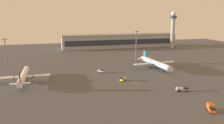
# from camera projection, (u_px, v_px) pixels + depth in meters

# --- Properties ---
(ground_plane) EXTENTS (416.00, 416.00, 0.00)m
(ground_plane) POSITION_uv_depth(u_px,v_px,m) (136.00, 82.00, 133.09)
(ground_plane) COLOR #4C4C51
(terminal_building) EXTENTS (142.44, 22.40, 16.40)m
(terminal_building) POSITION_uv_depth(u_px,v_px,m) (120.00, 41.00, 277.64)
(terminal_building) COLOR #9EA3AD
(terminal_building) RESTS_ON ground
(control_tower) EXTENTS (8.00, 8.00, 44.22)m
(control_tower) POSITION_uv_depth(u_px,v_px,m) (173.00, 27.00, 268.26)
(control_tower) COLOR #A8A8B2
(control_tower) RESTS_ON ground
(airplane_far_stand) EXTENTS (30.54, 39.31, 10.11)m
(airplane_far_stand) POSITION_uv_depth(u_px,v_px,m) (24.00, 76.00, 132.08)
(airplane_far_stand) COLOR white
(airplane_far_stand) RESTS_ON ground
(airplane_taxiway_distant) EXTENTS (33.38, 42.86, 10.99)m
(airplane_taxiway_distant) POSITION_uv_depth(u_px,v_px,m) (155.00, 63.00, 166.85)
(airplane_taxiway_distant) COLOR silver
(airplane_taxiway_distant) RESTS_ON ground
(cargo_loader) EXTENTS (4.41, 4.20, 2.25)m
(cargo_loader) POSITION_uv_depth(u_px,v_px,m) (123.00, 79.00, 134.87)
(cargo_loader) COLOR yellow
(cargo_loader) RESTS_ON ground
(maintenance_van) EXTENTS (4.54, 3.91, 2.25)m
(maintenance_van) POSITION_uv_depth(u_px,v_px,m) (101.00, 71.00, 154.93)
(maintenance_van) COLOR white
(maintenance_van) RESTS_ON ground
(catering_truck) EXTENTS (4.38, 6.12, 3.05)m
(catering_truck) POSITION_uv_depth(u_px,v_px,m) (211.00, 108.00, 92.09)
(catering_truck) COLOR #D85919
(catering_truck) RESTS_ON ground
(fuel_truck) EXTENTS (6.62, 3.62, 2.35)m
(fuel_truck) POSITION_uv_depth(u_px,v_px,m) (183.00, 89.00, 116.56)
(fuel_truck) COLOR gray
(fuel_truck) RESTS_ON ground
(apron_light_central) EXTENTS (4.80, 0.90, 22.40)m
(apron_light_central) POSITION_uv_depth(u_px,v_px,m) (6.00, 51.00, 167.84)
(apron_light_central) COLOR slate
(apron_light_central) RESTS_ON ground
(apron_light_east) EXTENTS (4.80, 0.90, 26.41)m
(apron_light_east) POSITION_uv_depth(u_px,v_px,m) (136.00, 44.00, 192.41)
(apron_light_east) COLOR slate
(apron_light_east) RESTS_ON ground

